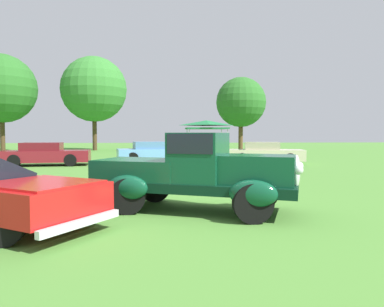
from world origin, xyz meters
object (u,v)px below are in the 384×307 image
object	(u,v)px
feature_pickup_truck	(196,171)
neighbor_convertible	(3,194)
show_car_cream	(264,153)
show_car_skyblue	(151,152)
show_car_burgundy	(45,154)
canopy_tent_left_field	(206,124)

from	to	relation	value
feature_pickup_truck	neighbor_convertible	xyz separation A→B (m)	(-3.62, -0.98, -0.29)
neighbor_convertible	show_car_cream	size ratio (longest dim) A/B	0.98
neighbor_convertible	show_car_skyblue	bearing A→B (deg)	81.70
show_car_skyblue	show_car_cream	bearing A→B (deg)	-13.53
show_car_burgundy	show_car_skyblue	world-z (taller)	same
neighbor_convertible	canopy_tent_left_field	xyz separation A→B (m)	(6.06, 20.38, 1.84)
show_car_burgundy	show_car_cream	distance (m)	11.90
feature_pickup_truck	canopy_tent_left_field	bearing A→B (deg)	82.81
feature_pickup_truck	show_car_skyblue	distance (m)	13.60
neighbor_convertible	show_car_skyblue	world-z (taller)	neighbor_convertible
feature_pickup_truck	show_car_burgundy	size ratio (longest dim) A/B	0.98
show_car_skyblue	show_car_cream	size ratio (longest dim) A/B	0.94
show_car_skyblue	show_car_cream	world-z (taller)	same
neighbor_convertible	show_car_cream	xyz separation A→B (m)	(8.48, 12.96, 0.02)
feature_pickup_truck	canopy_tent_left_field	size ratio (longest dim) A/B	1.48
feature_pickup_truck	show_car_burgundy	distance (m)	13.65
show_car_skyblue	neighbor_convertible	bearing A→B (deg)	-98.30
show_car_burgundy	show_car_cream	xyz separation A→B (m)	(11.89, 0.28, -0.00)
canopy_tent_left_field	show_car_skyblue	bearing A→B (deg)	-123.84
neighbor_convertible	show_car_burgundy	world-z (taller)	neighbor_convertible
show_car_skyblue	canopy_tent_left_field	bearing A→B (deg)	56.16
show_car_burgundy	canopy_tent_left_field	size ratio (longest dim) A/B	1.51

